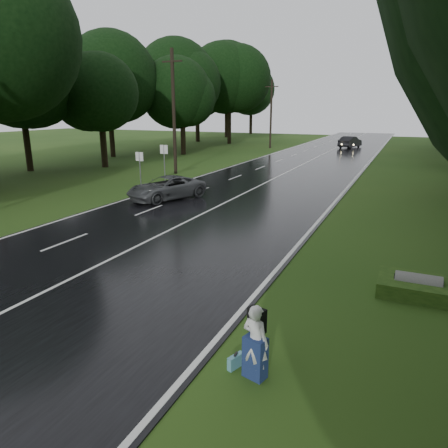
# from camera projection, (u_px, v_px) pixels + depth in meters

# --- Properties ---
(ground) EXTENTS (160.00, 160.00, 0.00)m
(ground) POSITION_uv_depth(u_px,v_px,m) (88.00, 272.00, 13.75)
(ground) COLOR #294815
(ground) RESTS_ON ground
(road) EXTENTS (12.00, 140.00, 0.04)m
(road) POSITION_uv_depth(u_px,v_px,m) (271.00, 180.00, 31.27)
(road) COLOR black
(road) RESTS_ON ground
(lane_center) EXTENTS (0.12, 140.00, 0.01)m
(lane_center) POSITION_uv_depth(u_px,v_px,m) (271.00, 180.00, 31.26)
(lane_center) COLOR silver
(lane_center) RESTS_ON road
(grey_car) EXTENTS (3.93, 5.38, 1.36)m
(grey_car) POSITION_uv_depth(u_px,v_px,m) (166.00, 188.00, 24.50)
(grey_car) COLOR #454849
(grey_car) RESTS_ON road
(far_car) EXTENTS (2.80, 5.05, 1.58)m
(far_car) POSITION_uv_depth(u_px,v_px,m) (350.00, 142.00, 57.16)
(far_car) COLOR black
(far_car) RESTS_ON road
(hitchhiker) EXTENTS (0.67, 0.63, 1.62)m
(hitchhiker) POSITION_uv_depth(u_px,v_px,m) (255.00, 344.00, 8.17)
(hitchhiker) COLOR silver
(hitchhiker) RESTS_ON ground
(suitcase) EXTENTS (0.25, 0.43, 0.29)m
(suitcase) POSITION_uv_depth(u_px,v_px,m) (236.00, 361.00, 8.62)
(suitcase) COLOR teal
(suitcase) RESTS_ON ground
(culvert) EXTENTS (1.28, 0.64, 0.64)m
(culvert) POSITION_uv_depth(u_px,v_px,m) (416.00, 294.00, 12.08)
(culvert) COLOR slate
(culvert) RESTS_ON ground
(utility_pole_mid) EXTENTS (1.80, 0.28, 9.93)m
(utility_pole_mid) POSITION_uv_depth(u_px,v_px,m) (176.00, 174.00, 34.62)
(utility_pole_mid) COLOR black
(utility_pole_mid) RESTS_ON ground
(utility_pole_far) EXTENTS (1.80, 0.28, 9.12)m
(utility_pole_far) POSITION_uv_depth(u_px,v_px,m) (270.00, 148.00, 57.10)
(utility_pole_far) COLOR black
(utility_pole_far) RESTS_ON ground
(road_sign_a) EXTENTS (0.60, 0.10, 2.49)m
(road_sign_a) POSITION_uv_depth(u_px,v_px,m) (141.00, 188.00, 28.14)
(road_sign_a) COLOR white
(road_sign_a) RESTS_ON ground
(road_sign_b) EXTENTS (0.66, 0.10, 2.74)m
(road_sign_b) POSITION_uv_depth(u_px,v_px,m) (165.00, 181.00, 30.84)
(road_sign_b) COLOR white
(road_sign_b) RESTS_ON ground
(tree_left_d) EXTENTS (7.92, 7.92, 12.37)m
(tree_left_d) POSITION_uv_depth(u_px,v_px,m) (105.00, 167.00, 38.51)
(tree_left_d) COLOR black
(tree_left_d) RESTS_ON ground
(tree_left_e) EXTENTS (7.71, 7.71, 12.05)m
(tree_left_e) POSITION_uv_depth(u_px,v_px,m) (183.00, 154.00, 49.37)
(tree_left_e) COLOR black
(tree_left_e) RESTS_ON ground
(tree_left_f) EXTENTS (11.38, 11.38, 17.79)m
(tree_left_f) POSITION_uv_depth(u_px,v_px,m) (229.00, 144.00, 64.53)
(tree_left_f) COLOR black
(tree_left_f) RESTS_ON ground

